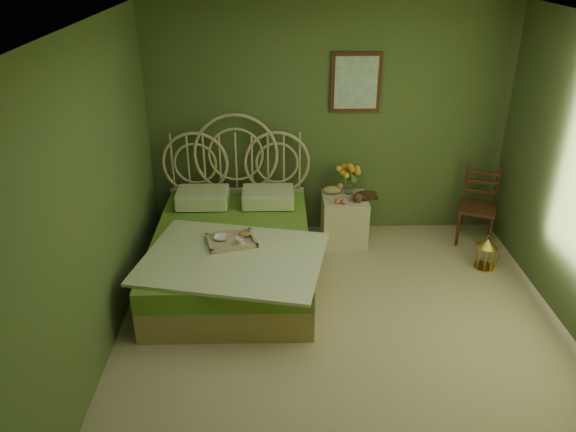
{
  "coord_description": "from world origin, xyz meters",
  "views": [
    {
      "loc": [
        -0.58,
        -3.79,
        3.14
      ],
      "look_at": [
        -0.48,
        1.0,
        0.76
      ],
      "focal_mm": 35.0,
      "sensor_mm": 36.0,
      "label": 1
    }
  ],
  "objects_px": {
    "chair": "(477,200)",
    "birdcage": "(486,254)",
    "bed": "(233,250)",
    "nightstand": "(345,213)"
  },
  "relations": [
    {
      "from": "nightstand",
      "to": "birdcage",
      "type": "distance_m",
      "value": 1.57
    },
    {
      "from": "chair",
      "to": "birdcage",
      "type": "relative_size",
      "value": 2.67
    },
    {
      "from": "nightstand",
      "to": "chair",
      "type": "bearing_deg",
      "value": 0.39
    },
    {
      "from": "chair",
      "to": "birdcage",
      "type": "xyz_separation_m",
      "value": [
        -0.06,
        -0.64,
        -0.33
      ]
    },
    {
      "from": "chair",
      "to": "bed",
      "type": "bearing_deg",
      "value": -142.31
    },
    {
      "from": "bed",
      "to": "chair",
      "type": "height_order",
      "value": "bed"
    },
    {
      "from": "birdcage",
      "to": "nightstand",
      "type": "bearing_deg",
      "value": 156.23
    },
    {
      "from": "bed",
      "to": "nightstand",
      "type": "relative_size",
      "value": 2.36
    },
    {
      "from": "bed",
      "to": "chair",
      "type": "xyz_separation_m",
      "value": [
        2.71,
        0.76,
        0.18
      ]
    },
    {
      "from": "bed",
      "to": "birdcage",
      "type": "distance_m",
      "value": 2.65
    }
  ]
}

